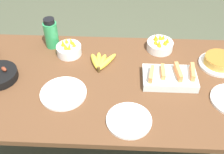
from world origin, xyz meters
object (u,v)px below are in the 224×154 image
object	(u,v)px
empty_plate_far_left	(63,93)
fruit_bowl_mango	(69,49)
water_bottle	(51,33)
banana_bunch	(101,62)
frittata_plate_center	(219,62)
fruit_bowl_citrus	(160,45)
empty_plate_far_right	(129,120)
melon_tray	(170,77)

from	to	relation	value
empty_plate_far_left	fruit_bowl_mango	bearing A→B (deg)	93.85
water_bottle	fruit_bowl_mango	bearing A→B (deg)	-34.23
banana_bunch	frittata_plate_center	distance (m)	0.74
empty_plate_far_left	fruit_bowl_citrus	xyz separation A→B (m)	(0.57, 0.45, 0.03)
frittata_plate_center	water_bottle	distance (m)	1.09
empty_plate_far_left	empty_plate_far_right	xyz separation A→B (m)	(0.37, -0.18, 0.00)
banana_bunch	empty_plate_far_right	xyz separation A→B (m)	(0.18, -0.45, -0.01)
frittata_plate_center	fruit_bowl_citrus	world-z (taller)	fruit_bowl_citrus
melon_tray	fruit_bowl_citrus	xyz separation A→B (m)	(-0.03, 0.31, 0.01)
banana_bunch	water_bottle	bearing A→B (deg)	151.89
banana_bunch	empty_plate_far_left	bearing A→B (deg)	-124.90
empty_plate_far_left	fruit_bowl_mango	world-z (taller)	fruit_bowl_mango
empty_plate_far_right	melon_tray	bearing A→B (deg)	52.52
fruit_bowl_mango	water_bottle	xyz separation A→B (m)	(-0.13, 0.09, 0.06)
empty_plate_far_right	fruit_bowl_mango	size ratio (longest dim) A/B	1.46
empty_plate_far_left	water_bottle	world-z (taller)	water_bottle
water_bottle	empty_plate_far_left	bearing A→B (deg)	-71.66
melon_tray	fruit_bowl_mango	xyz separation A→B (m)	(-0.63, 0.23, 0.01)
empty_plate_far_left	empty_plate_far_right	world-z (taller)	same
fruit_bowl_citrus	water_bottle	xyz separation A→B (m)	(-0.72, 0.01, 0.06)
melon_tray	empty_plate_far_left	xyz separation A→B (m)	(-0.61, -0.14, -0.02)
empty_plate_far_left	fruit_bowl_citrus	distance (m)	0.73
empty_plate_far_right	fruit_bowl_mango	distance (m)	0.67
melon_tray	water_bottle	world-z (taller)	water_bottle
frittata_plate_center	fruit_bowl_mango	distance (m)	0.96
melon_tray	fruit_bowl_citrus	distance (m)	0.31
fruit_bowl_citrus	empty_plate_far_right	bearing A→B (deg)	-108.18
banana_bunch	empty_plate_far_right	bearing A→B (deg)	-68.23
melon_tray	frittata_plate_center	distance (m)	0.36
banana_bunch	frittata_plate_center	world-z (taller)	frittata_plate_center
melon_tray	water_bottle	size ratio (longest dim) A/B	1.50
fruit_bowl_citrus	water_bottle	world-z (taller)	water_bottle
fruit_bowl_citrus	banana_bunch	bearing A→B (deg)	-155.60
frittata_plate_center	empty_plate_far_left	size ratio (longest dim) A/B	0.93
melon_tray	empty_plate_far_right	size ratio (longest dim) A/B	1.33
melon_tray	fruit_bowl_citrus	bearing A→B (deg)	96.22
frittata_plate_center	empty_plate_far_right	bearing A→B (deg)	-139.90
empty_plate_far_right	fruit_bowl_citrus	size ratio (longest dim) A/B	1.36
water_bottle	banana_bunch	bearing A→B (deg)	-28.11
banana_bunch	melon_tray	size ratio (longest dim) A/B	0.59
frittata_plate_center	banana_bunch	bearing A→B (deg)	-178.09
melon_tray	empty_plate_far_left	size ratio (longest dim) A/B	1.20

